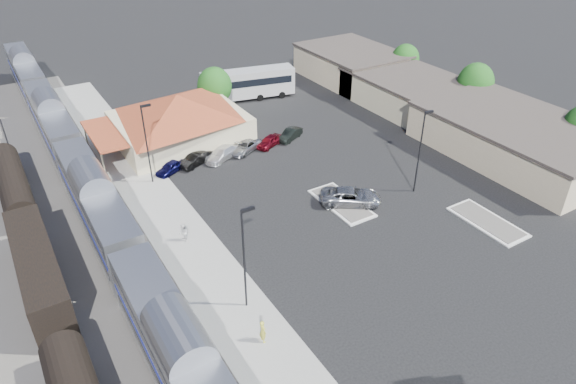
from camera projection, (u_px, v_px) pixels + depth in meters
ground at (320, 225)px, 48.90m from camera, size 280.00×280.00×0.00m
railbed at (73, 252)px, 45.35m from camera, size 16.00×100.00×0.12m
platform at (178, 232)px, 47.88m from camera, size 5.50×92.00×0.18m
passenger_train at (97, 207)px, 46.35m from camera, size 3.00×104.00×5.55m
freight_cars at (39, 272)px, 40.21m from camera, size 2.80×46.00×4.00m
station_depot at (179, 119)px, 62.67m from camera, size 18.35×12.24×6.20m
buildings_east at (430, 99)px, 70.52m from camera, size 14.40×51.40×4.80m
traffic_island_south at (341, 203)px, 52.07m from camera, size 3.30×7.50×0.21m
traffic_island_north at (487, 222)px, 49.25m from camera, size 3.30×7.50×0.21m
lamp_plat_s at (245, 252)px, 36.90m from camera, size 1.08×0.25×9.00m
lamp_plat_n at (147, 138)px, 52.88m from camera, size 1.08×0.25×9.00m
lamp_lot at (421, 146)px, 51.47m from camera, size 1.08×0.25×9.00m
tree_east_b at (475, 83)px, 70.50m from camera, size 4.94×4.94×6.96m
tree_east_c at (405, 59)px, 80.92m from camera, size 4.41×4.41×6.21m
tree_depot at (215, 86)px, 69.92m from camera, size 4.71×4.71×6.63m
suv at (351, 197)px, 51.69m from camera, size 6.66×5.78×1.70m
coach_bus at (248, 83)px, 75.43m from camera, size 13.99×5.71×4.39m
person_a at (263, 331)px, 36.01m from camera, size 0.46×0.70×1.91m
person_b at (183, 233)px, 46.03m from camera, size 0.69×0.88×1.80m
parked_car_a at (170, 167)px, 57.30m from camera, size 4.07×3.09×1.29m
parked_car_b at (195, 159)px, 58.87m from camera, size 4.58×3.17×1.43m
parked_car_c at (222, 153)px, 60.07m from camera, size 5.30×3.98×1.43m
parked_car_d at (245, 146)px, 61.74m from camera, size 5.31×4.07×1.34m
parked_car_e at (269, 141)px, 62.94m from camera, size 4.23×3.05×1.34m
parked_car_f at (290, 135)px, 64.58m from camera, size 4.25×3.11×1.33m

